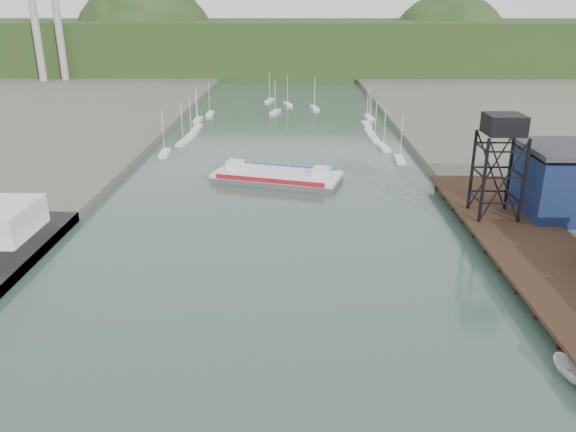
{
  "coord_description": "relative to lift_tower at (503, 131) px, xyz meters",
  "views": [
    {
      "loc": [
        3.75,
        -26.04,
        33.26
      ],
      "look_at": [
        2.62,
        52.03,
        4.0
      ],
      "focal_mm": 35.0,
      "sensor_mm": 36.0,
      "label": 1
    }
  ],
  "objects": [
    {
      "name": "marina_sailboats",
      "position": [
        -34.92,
        80.46,
        -15.3
      ],
      "size": [
        57.71,
        92.65,
        0.9
      ],
      "color": "silver",
      "rests_on": "ground"
    },
    {
      "name": "distant_hills",
      "position": [
        -38.98,
        243.35,
        -5.27
      ],
      "size": [
        500.0,
        120.0,
        80.0
      ],
      "color": "black",
      "rests_on": "ground"
    },
    {
      "name": "east_pier",
      "position": [
        2.0,
        -13.0,
        -13.75
      ],
      "size": [
        14.0,
        70.0,
        2.45
      ],
      "color": "black",
      "rests_on": "ground"
    },
    {
      "name": "smokestacks",
      "position": [
        -141.0,
        174.5,
        14.35
      ],
      "size": [
        11.2,
        8.2,
        60.0
      ],
      "color": "gray",
      "rests_on": "ground"
    },
    {
      "name": "motorboat",
      "position": [
        -5.11,
        -39.75,
        -14.64
      ],
      "size": [
        3.18,
        5.54,
        2.02
      ],
      "primitive_type": "imported",
      "rotation": [
        0.0,
        0.0,
        0.25
      ],
      "color": "silver",
      "rests_on": "ground"
    },
    {
      "name": "lift_tower",
      "position": [
        0.0,
        0.0,
        0.0
      ],
      "size": [
        6.5,
        6.5,
        16.0
      ],
      "color": "black",
      "rests_on": "east_pier"
    },
    {
      "name": "chain_ferry",
      "position": [
        -35.04,
        24.79,
        -14.61
      ],
      "size": [
        26.98,
        16.62,
        3.63
      ],
      "rotation": [
        0.0,
        0.0,
        -0.28
      ],
      "color": "#4A4A4C",
      "rests_on": "ground"
    }
  ]
}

